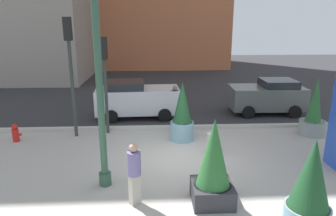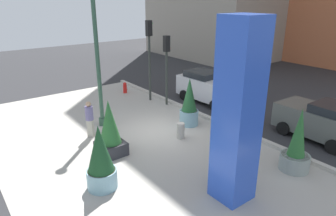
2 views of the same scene
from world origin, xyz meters
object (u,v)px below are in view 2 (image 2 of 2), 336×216
car_far_lane (209,87)px  potted_plant_near_right (297,147)px  fire_hydrant (125,88)px  lamp_post (98,63)px  potted_plant_by_pillar (110,130)px  pedestrian_crossing (225,96)px  traffic_light_corner (167,59)px  potted_plant_near_left (189,105)px  traffic_light_far_side (149,48)px  art_pillar_blue (238,115)px  pedestrian_by_curb (90,118)px  potted_plant_mid_plaza (101,160)px  concrete_bollard (181,131)px  car_intersection (321,120)px

car_far_lane → potted_plant_near_right: bearing=-21.3°
car_far_lane → fire_hydrant: bearing=-146.0°
lamp_post → potted_plant_by_pillar: lamp_post is taller
potted_plant_by_pillar → pedestrian_crossing: (-0.50, 7.34, -0.12)m
car_far_lane → pedestrian_crossing: (1.90, -0.61, 0.03)m
traffic_light_corner → pedestrian_crossing: size_ratio=2.38×
potted_plant_near_left → traffic_light_far_side: 5.01m
art_pillar_blue → pedestrian_by_curb: bearing=-165.6°
lamp_post → potted_plant_mid_plaza: lamp_post is taller
traffic_light_corner → pedestrian_crossing: bearing=29.8°
concrete_bollard → traffic_light_corner: 5.31m
pedestrian_crossing → car_intersection: bearing=11.1°
art_pillar_blue → concrete_bollard: bearing=161.6°
lamp_post → pedestrian_crossing: (2.52, 6.26, -2.24)m
traffic_light_corner → car_far_lane: (1.15, 2.36, -1.85)m
traffic_light_far_side → art_pillar_blue: bearing=-19.4°
potted_plant_near_left → potted_plant_by_pillar: potted_plant_near_left is taller
concrete_bollard → fire_hydrant: bearing=169.1°
art_pillar_blue → concrete_bollard: (-4.35, 1.44, -2.50)m
potted_plant_near_left → art_pillar_blue: bearing=-27.7°
potted_plant_near_left → pedestrian_crossing: potted_plant_near_left is taller
art_pillar_blue → traffic_light_corner: 9.28m
potted_plant_by_pillar → car_intersection: size_ratio=0.62×
lamp_post → pedestrian_crossing: lamp_post is taller
fire_hydrant → traffic_light_far_side: size_ratio=0.15×
potted_plant_near_left → potted_plant_by_pillar: size_ratio=1.04×
traffic_light_corner → pedestrian_by_curb: (1.48, -5.56, -1.81)m
potted_plant_by_pillar → potted_plant_near_right: potted_plant_near_right is taller
traffic_light_far_side → pedestrian_crossing: traffic_light_far_side is taller
fire_hydrant → potted_plant_by_pillar: bearing=-33.6°
pedestrian_by_curb → fire_hydrant: bearing=137.0°
potted_plant_mid_plaza → traffic_light_corner: bearing=128.4°
lamp_post → concrete_bollard: 5.07m
lamp_post → car_intersection: size_ratio=1.72×
traffic_light_far_side → car_far_lane: size_ratio=1.16×
traffic_light_far_side → car_intersection: traffic_light_far_side is taller
lamp_post → car_far_lane: size_ratio=1.56×
art_pillar_blue → pedestrian_by_curb: art_pillar_blue is taller
car_far_lane → car_intersection: (6.88, 0.36, -0.03)m
potted_plant_near_right → car_intersection: (-0.78, 3.35, -0.02)m
art_pillar_blue → concrete_bollard: 5.22m
concrete_bollard → car_far_lane: bearing=122.4°
fire_hydrant → pedestrian_by_curb: bearing=-43.0°
art_pillar_blue → potted_plant_near_left: art_pillar_blue is taller
traffic_light_far_side → car_far_lane: traffic_light_far_side is taller
car_intersection → potted_plant_mid_plaza: bearing=-104.8°
lamp_post → traffic_light_far_side: size_ratio=1.35×
potted_plant_mid_plaza → pedestrian_by_curb: potted_plant_mid_plaza is taller
potted_plant_by_pillar → traffic_light_far_side: bearing=132.6°
lamp_post → fire_hydrant: bearing=138.3°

